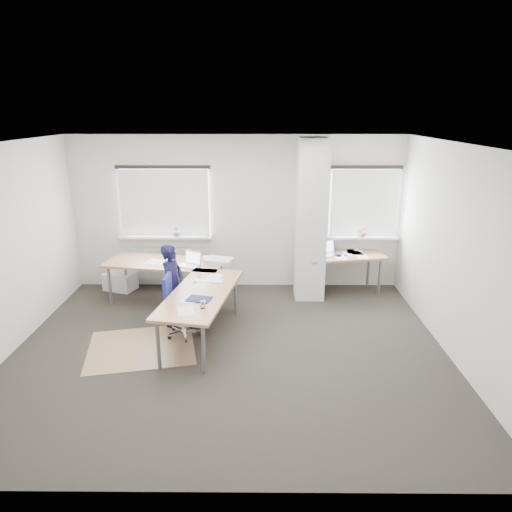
{
  "coord_description": "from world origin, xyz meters",
  "views": [
    {
      "loc": [
        0.41,
        -5.67,
        3.19
      ],
      "look_at": [
        0.36,
        0.9,
        1.09
      ],
      "focal_mm": 32.0,
      "sensor_mm": 36.0,
      "label": 1
    }
  ],
  "objects_px": {
    "task_chair": "(181,319)",
    "person": "(173,285)",
    "desk_side": "(344,256)",
    "desk_main": "(185,278)"
  },
  "relations": [
    {
      "from": "person",
      "to": "desk_main",
      "type": "bearing_deg",
      "value": -15.0
    },
    {
      "from": "desk_side",
      "to": "task_chair",
      "type": "relative_size",
      "value": 1.59
    },
    {
      "from": "desk_side",
      "to": "task_chair",
      "type": "height_order",
      "value": "desk_side"
    },
    {
      "from": "desk_main",
      "to": "desk_side",
      "type": "bearing_deg",
      "value": 32.74
    },
    {
      "from": "task_chair",
      "to": "person",
      "type": "xyz_separation_m",
      "value": [
        -0.17,
        0.38,
        0.38
      ]
    },
    {
      "from": "desk_side",
      "to": "person",
      "type": "relative_size",
      "value": 1.16
    },
    {
      "from": "desk_main",
      "to": "person",
      "type": "height_order",
      "value": "person"
    },
    {
      "from": "desk_main",
      "to": "person",
      "type": "distance_m",
      "value": 0.27
    },
    {
      "from": "task_chair",
      "to": "person",
      "type": "height_order",
      "value": "person"
    },
    {
      "from": "task_chair",
      "to": "person",
      "type": "distance_m",
      "value": 0.57
    }
  ]
}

